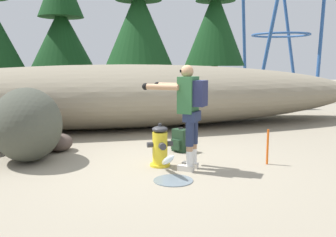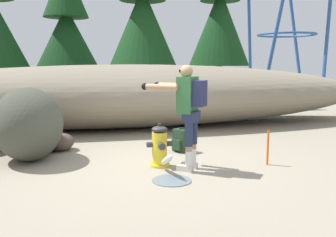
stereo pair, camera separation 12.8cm
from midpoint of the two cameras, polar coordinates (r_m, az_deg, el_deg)
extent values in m
cube|color=gray|center=(6.29, -1.39, -7.30)|extent=(56.00, 56.00, 0.04)
ellipsoid|color=gray|center=(9.98, -6.75, 3.51)|extent=(14.08, 3.20, 1.67)
cylinder|color=yellow|center=(6.19, -1.84, -7.17)|extent=(0.34, 0.34, 0.04)
cylinder|color=yellow|center=(6.12, -1.86, -4.59)|extent=(0.25, 0.25, 0.53)
ellipsoid|color=#333338|center=(6.06, -1.87, -1.67)|extent=(0.26, 0.26, 0.10)
cylinder|color=#333338|center=(6.04, -1.88, -0.97)|extent=(0.06, 0.06, 0.05)
cylinder|color=#333338|center=(6.07, -3.42, -4.09)|extent=(0.09, 0.09, 0.09)
cylinder|color=#333338|center=(6.15, -0.31, -3.92)|extent=(0.09, 0.09, 0.09)
cylinder|color=#333338|center=(5.95, -1.49, -4.35)|extent=(0.11, 0.09, 0.11)
ellipsoid|color=silver|center=(5.67, -0.71, -6.46)|extent=(0.10, 0.68, 0.38)
cylinder|color=slate|center=(5.44, 0.14, -9.57)|extent=(0.58, 0.58, 0.01)
cube|color=beige|center=(5.91, 2.14, -7.70)|extent=(0.27, 0.24, 0.09)
cylinder|color=white|center=(5.84, 2.70, -6.21)|extent=(0.10, 0.10, 0.24)
cylinder|color=tan|center=(5.80, 2.71, -4.67)|extent=(0.10, 0.10, 0.08)
cylinder|color=#232D4C|center=(5.75, 2.73, -2.29)|extent=(0.13, 0.13, 0.41)
cube|color=beige|center=(6.09, 2.84, -7.21)|extent=(0.27, 0.24, 0.09)
cylinder|color=white|center=(6.02, 3.39, -5.76)|extent=(0.10, 0.10, 0.24)
cylinder|color=tan|center=(5.99, 3.40, -4.27)|extent=(0.10, 0.10, 0.08)
cylinder|color=#232D4C|center=(5.94, 3.42, -1.96)|extent=(0.13, 0.13, 0.41)
cube|color=#232D4C|center=(5.80, 3.10, 0.36)|extent=(0.36, 0.37, 0.16)
cube|color=#336B3D|center=(5.79, 2.51, 3.69)|extent=(0.41, 0.43, 0.57)
cube|color=#23284C|center=(5.72, 4.39, 3.90)|extent=(0.30, 0.32, 0.40)
sphere|color=tan|center=(5.78, 2.35, 7.31)|extent=(0.20, 0.20, 0.20)
cube|color=black|center=(5.81, 1.56, 7.37)|extent=(0.11, 0.13, 0.04)
cylinder|color=tan|center=(5.72, -1.75, 4.90)|extent=(0.51, 0.43, 0.09)
sphere|color=black|center=(5.84, -4.15, 4.96)|extent=(0.11, 0.11, 0.11)
cylinder|color=tan|center=(6.12, 0.02, 5.14)|extent=(0.51, 0.43, 0.09)
sphere|color=black|center=(6.24, -2.26, 5.19)|extent=(0.11, 0.11, 0.11)
cube|color=#1E3823|center=(7.14, 1.46, -3.40)|extent=(0.32, 0.36, 0.44)
cube|color=#1E3823|center=(7.07, 0.71, -4.07)|extent=(0.15, 0.21, 0.20)
torus|color=black|center=(7.10, 1.46, -1.50)|extent=(0.10, 0.10, 0.02)
cube|color=black|center=(7.17, 2.57, -3.36)|extent=(0.05, 0.06, 0.37)
cube|color=black|center=(7.28, 1.63, -3.17)|extent=(0.05, 0.06, 0.37)
ellipsoid|color=#43463B|center=(6.88, -21.47, -0.87)|extent=(1.22, 1.56, 1.29)
ellipsoid|color=#49352D|center=(7.84, -20.98, -1.87)|extent=(1.10, 1.06, 0.72)
ellipsoid|color=#4C3F38|center=(7.52, -16.91, -3.56)|extent=(0.57, 0.64, 0.34)
cylinder|color=#47331E|center=(15.59, -16.03, 4.26)|extent=(0.33, 0.33, 1.27)
cone|color=#143D19|center=(15.58, -16.33, 11.54)|extent=(2.76, 2.76, 2.70)
cylinder|color=#47331E|center=(13.09, -4.71, 4.32)|extent=(0.29, 0.29, 1.50)
cone|color=#143D19|center=(13.11, -4.83, 13.74)|extent=(2.45, 2.45, 2.80)
cylinder|color=#47331E|center=(14.92, 6.87, 5.02)|extent=(0.29, 0.29, 1.61)
cone|color=#143D19|center=(14.96, 7.03, 13.84)|extent=(2.38, 2.38, 2.99)
cylinder|color=#285193|center=(20.95, 18.06, 11.87)|extent=(0.96, 0.96, 6.19)
cylinder|color=#285193|center=(19.67, 11.52, 12.36)|extent=(0.96, 0.96, 6.19)
cylinder|color=#285193|center=(18.82, 22.47, 12.09)|extent=(0.96, 0.96, 6.19)
cylinder|color=#285193|center=(17.38, 15.43, 12.77)|extent=(0.96, 0.96, 6.19)
torus|color=#285193|center=(19.16, 16.87, 12.28)|extent=(2.81, 2.81, 0.10)
cylinder|color=#E55914|center=(6.43, 14.62, -4.28)|extent=(0.04, 0.04, 0.60)
camera|label=1|loc=(0.06, -90.58, -0.09)|focal=39.34mm
camera|label=2|loc=(0.06, 89.42, 0.09)|focal=39.34mm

